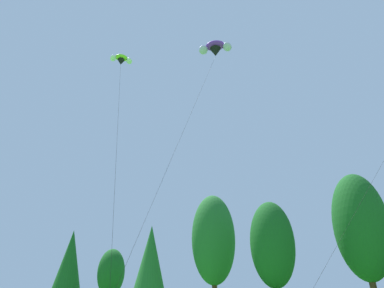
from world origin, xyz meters
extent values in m
cone|color=#19561E|center=(-38.59, 48.84, 7.88)|extent=(4.35, 4.35, 9.26)
ellipsoid|color=#19561E|center=(-30.98, 50.41, 5.56)|extent=(4.27, 4.27, 7.18)
cone|color=#236628|center=(-21.24, 46.65, 7.21)|extent=(4.12, 4.12, 8.47)
ellipsoid|color=#236628|center=(-12.38, 48.46, 9.25)|extent=(5.91, 5.91, 11.95)
ellipsoid|color=#19561E|center=(-3.90, 46.47, 7.80)|extent=(5.27, 5.27, 10.08)
ellipsoid|color=#19561E|center=(6.01, 47.90, 9.36)|extent=(5.96, 5.96, 12.09)
ellipsoid|color=purple|center=(-4.08, 30.63, 25.72)|extent=(2.23, 1.73, 1.02)
ellipsoid|color=silver|center=(-2.89, 30.95, 25.37)|extent=(1.34, 1.28, 1.18)
ellipsoid|color=silver|center=(-5.28, 30.31, 25.37)|extent=(1.15, 1.28, 1.18)
cone|color=black|center=(-4.11, 30.74, 24.95)|extent=(1.36, 1.36, 0.95)
cylinder|color=black|center=(-4.27, 24.23, 13.05)|extent=(0.32, 13.02, 22.86)
ellipsoid|color=#93D633|center=(-11.42, 24.90, 22.68)|extent=(1.47, 1.46, 0.52)
ellipsoid|color=white|center=(-10.88, 25.41, 22.47)|extent=(0.94, 0.95, 0.64)
ellipsoid|color=white|center=(-11.97, 24.39, 22.47)|extent=(0.95, 0.93, 0.64)
cone|color=black|center=(-11.48, 24.96, 22.22)|extent=(0.95, 0.95, 0.58)
cylinder|color=black|center=(-7.95, 21.34, 11.77)|extent=(7.07, 7.25, 20.31)
camera|label=1|loc=(6.21, 4.55, 1.85)|focal=31.85mm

